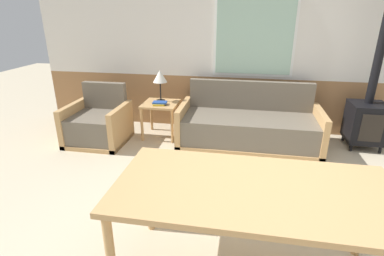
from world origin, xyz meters
TOP-DOWN VIEW (x-y plane):
  - ground_plane at (0.00, 0.00)m, footprint 16.00×16.00m
  - wall_back at (-0.01, 2.63)m, footprint 7.20×0.09m
  - couch at (-0.13, 2.02)m, footprint 2.01×0.86m
  - armchair at (-2.32, 1.69)m, footprint 0.83×0.76m
  - side_table at (-1.46, 2.06)m, footprint 0.52×0.52m
  - table_lamp at (-1.48, 2.16)m, footprint 0.21×0.21m
  - book_stack at (-1.45, 1.97)m, footprint 0.22×0.18m
  - dining_table at (-0.11, -0.42)m, footprint 1.84×0.89m
  - wood_stove at (1.49, 2.20)m, footprint 0.47×0.48m

SIDE VIEW (x-z plane):
  - ground_plane at x=0.00m, z-range 0.00..0.00m
  - couch at x=-0.13m, z-range -0.17..0.69m
  - armchair at x=-2.32m, z-range -0.16..0.68m
  - side_table at x=-1.46m, z-range 0.18..0.72m
  - book_stack at x=-1.45m, z-range 0.54..0.58m
  - wood_stove at x=1.49m, z-range -0.70..1.83m
  - dining_table at x=-0.11m, z-range 0.31..1.09m
  - table_lamp at x=-1.48m, z-range 0.67..1.15m
  - wall_back at x=-0.01m, z-range 0.01..2.71m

